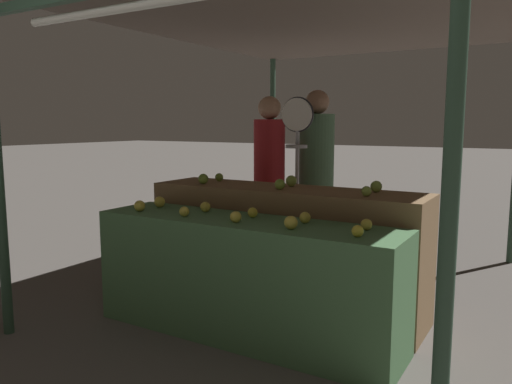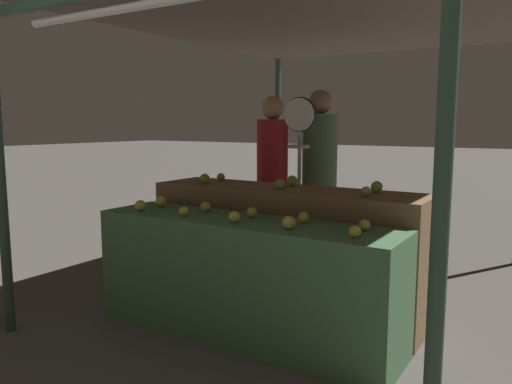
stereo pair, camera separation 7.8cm
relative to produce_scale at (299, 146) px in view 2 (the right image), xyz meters
name	(u,v)px [view 2 (the right image)]	position (x,y,z in m)	size (l,w,h in m)	color
ground_plane	(243,335)	(0.24, -1.29, -1.27)	(60.00, 60.00, 0.00)	#59544F
market_canopy	(313,30)	(0.24, -0.24, 0.96)	(3.11, 4.05, 2.35)	#33513D
display_counter_front	(243,278)	(0.24, -1.29, -0.86)	(2.21, 0.55, 0.82)	#4C7A4C
display_counter_back	(285,249)	(0.24, -0.69, -0.78)	(2.21, 0.55, 0.98)	olive
apple_front_0	(140,205)	(-0.60, -1.41, -0.40)	(0.08, 0.08, 0.08)	gold
apple_front_1	(184,211)	(-0.18, -1.40, -0.41)	(0.07, 0.07, 0.07)	gold
apple_front_2	(234,217)	(0.25, -1.40, -0.41)	(0.08, 0.08, 0.08)	gold
apple_front_3	(289,223)	(0.65, -1.40, -0.40)	(0.09, 0.09, 0.09)	gold
apple_front_4	(355,232)	(1.08, -1.40, -0.41)	(0.07, 0.07, 0.07)	gold
apple_front_5	(161,201)	(-0.60, -1.19, -0.40)	(0.09, 0.09, 0.09)	yellow
apple_front_6	(206,207)	(-0.17, -1.18, -0.41)	(0.08, 0.08, 0.08)	gold
apple_front_7	(252,212)	(0.25, -1.19, -0.41)	(0.07, 0.07, 0.07)	gold
apple_front_8	(304,218)	(0.65, -1.18, -0.41)	(0.08, 0.08, 0.08)	gold
apple_front_9	(365,225)	(1.06, -1.19, -0.41)	(0.07, 0.07, 0.07)	gold
apple_back_0	(205,179)	(-0.46, -0.81, -0.25)	(0.08, 0.08, 0.08)	#7AA338
apple_back_1	(280,184)	(0.25, -0.79, -0.25)	(0.08, 0.08, 0.08)	#7AA338
apple_back_2	(366,191)	(0.93, -0.80, -0.26)	(0.07, 0.07, 0.07)	#8EB247
apple_back_3	(221,177)	(-0.46, -0.58, -0.26)	(0.07, 0.07, 0.07)	#84AD3D
apple_back_4	(292,181)	(0.24, -0.58, -0.25)	(0.09, 0.09, 0.09)	#8EB247
apple_back_5	(377,187)	(0.93, -0.57, -0.25)	(0.09, 0.09, 0.09)	#8EB247
produce_scale	(299,146)	(0.00, 0.00, 0.00)	(0.32, 0.20, 1.71)	#99999E
person_vendor_at_scale	(272,168)	(-0.44, 0.28, -0.24)	(0.43, 0.43, 1.74)	#2D2D38
person_customer_left	(320,166)	(-0.03, 0.52, -0.22)	(0.47, 0.47, 1.80)	#2D2D38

